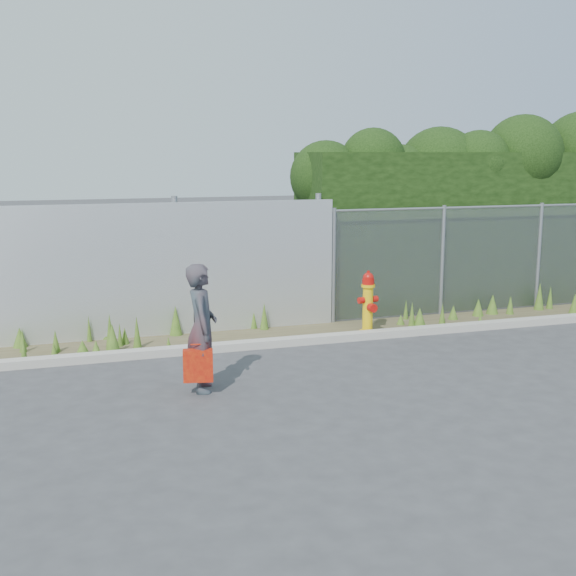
# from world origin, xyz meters

# --- Properties ---
(ground) EXTENTS (80.00, 80.00, 0.00)m
(ground) POSITION_xyz_m (0.00, 0.00, 0.00)
(ground) COLOR #38383B
(ground) RESTS_ON ground
(curb) EXTENTS (16.00, 0.22, 0.12)m
(curb) POSITION_xyz_m (0.00, 1.80, 0.06)
(curb) COLOR #9F9A90
(curb) RESTS_ON ground
(weed_strip) EXTENTS (16.00, 1.35, 0.55)m
(weed_strip) POSITION_xyz_m (-0.08, 2.47, 0.13)
(weed_strip) COLOR #4B422B
(weed_strip) RESTS_ON ground
(corrugated_fence) EXTENTS (8.50, 0.21, 2.30)m
(corrugated_fence) POSITION_xyz_m (-3.25, 3.01, 1.10)
(corrugated_fence) COLOR silver
(corrugated_fence) RESTS_ON ground
(chainlink_fence) EXTENTS (6.50, 0.07, 2.05)m
(chainlink_fence) POSITION_xyz_m (4.25, 3.00, 1.03)
(chainlink_fence) COLOR gray
(chainlink_fence) RESTS_ON ground
(hedge) EXTENTS (7.53, 2.05, 3.83)m
(hedge) POSITION_xyz_m (4.54, 4.02, 2.03)
(hedge) COLOR black
(hedge) RESTS_ON ground
(fire_hydrant) EXTENTS (0.36, 0.32, 1.07)m
(fire_hydrant) POSITION_xyz_m (1.32, 2.09, 0.52)
(fire_hydrant) COLOR yellow
(fire_hydrant) RESTS_ON ground
(woman) EXTENTS (0.48, 0.65, 1.64)m
(woman) POSITION_xyz_m (-1.87, 0.07, 0.82)
(woman) COLOR #0E535C
(woman) RESTS_ON ground
(red_tote_bag) EXTENTS (0.37, 0.14, 0.48)m
(red_tote_bag) POSITION_xyz_m (-1.96, -0.13, 0.39)
(red_tote_bag) COLOR #9D0C08
(black_shoulder_bag) EXTENTS (0.21, 0.09, 0.16)m
(black_shoulder_bag) POSITION_xyz_m (-1.84, 0.18, 0.91)
(black_shoulder_bag) COLOR black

